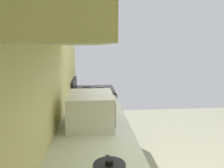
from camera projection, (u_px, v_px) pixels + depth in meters
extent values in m
cube|color=#DACF7B|center=(49.00, 70.00, 1.79)|extent=(4.27, 0.12, 2.78)
cube|color=beige|center=(94.00, 150.00, 1.45)|extent=(3.19, 0.64, 0.02)
cube|color=#332819|center=(124.00, 159.00, 2.22)|extent=(0.01, 0.01, 0.81)
cube|color=#332819|center=(118.00, 140.00, 2.66)|extent=(0.01, 0.01, 0.81)
cube|color=black|center=(94.00, 118.00, 3.44)|extent=(0.72, 0.65, 0.90)
cube|color=black|center=(115.00, 120.00, 3.48)|extent=(0.56, 0.01, 0.50)
cube|color=black|center=(94.00, 90.00, 3.36)|extent=(0.68, 0.62, 0.02)
cube|color=black|center=(74.00, 85.00, 3.31)|extent=(0.68, 0.04, 0.18)
cylinder|color=#38383D|center=(102.00, 91.00, 3.21)|extent=(0.11, 0.11, 0.01)
cylinder|color=#38383D|center=(101.00, 87.00, 3.52)|extent=(0.11, 0.11, 0.01)
cylinder|color=#38383D|center=(86.00, 91.00, 3.19)|extent=(0.11, 0.11, 0.01)
cylinder|color=#38383D|center=(87.00, 87.00, 3.50)|extent=(0.11, 0.11, 0.01)
cube|color=white|center=(91.00, 109.00, 1.87)|extent=(0.48, 0.38, 0.28)
cube|color=black|center=(113.00, 110.00, 1.85)|extent=(0.30, 0.01, 0.19)
cube|color=#2D2D33|center=(111.00, 103.00, 2.07)|extent=(0.09, 0.01, 0.19)
cylinder|color=#4C8CBF|center=(98.00, 100.00, 2.63)|extent=(0.17, 0.17, 0.07)
cylinder|color=teal|center=(98.00, 98.00, 2.63)|extent=(0.14, 0.14, 0.03)
cylinder|color=black|center=(109.00, 162.00, 0.98)|extent=(0.04, 0.04, 0.02)
cylinder|color=black|center=(108.00, 163.00, 1.07)|extent=(0.09, 0.02, 0.05)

